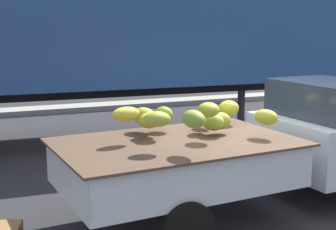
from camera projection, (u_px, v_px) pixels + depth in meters
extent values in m
plane|color=#28282B|center=(249.00, 204.00, 6.87)|extent=(220.00, 220.00, 0.00)
cube|color=gray|center=(101.00, 107.00, 14.61)|extent=(80.00, 0.80, 0.16)
cube|color=silver|center=(336.00, 141.00, 7.25)|extent=(2.21, 1.90, 0.78)
cube|color=#28333D|center=(328.00, 99.00, 7.04)|extent=(1.26, 1.62, 0.52)
cube|color=silver|center=(177.00, 180.00, 6.08)|extent=(2.98, 1.97, 0.08)
cube|color=silver|center=(149.00, 145.00, 6.77)|extent=(2.83, 0.30, 0.44)
cube|color=silver|center=(213.00, 179.00, 5.29)|extent=(2.83, 0.30, 0.44)
cube|color=silver|center=(266.00, 147.00, 6.65)|extent=(0.20, 1.73, 0.44)
cube|color=silver|center=(67.00, 175.00, 5.41)|extent=(0.20, 1.73, 0.44)
cube|color=#B21914|center=(148.00, 148.00, 6.80)|extent=(2.71, 0.25, 0.07)
cube|color=brown|center=(177.00, 142.00, 5.99)|extent=(3.11, 2.10, 0.03)
ellipsoid|color=olive|center=(194.00, 119.00, 5.33)|extent=(0.25, 0.36, 0.20)
ellipsoid|color=gold|center=(126.00, 114.00, 5.82)|extent=(0.41, 0.27, 0.17)
ellipsoid|color=olive|center=(164.00, 115.00, 6.49)|extent=(0.31, 0.34, 0.23)
ellipsoid|color=gold|center=(150.00, 120.00, 6.16)|extent=(0.38, 0.37, 0.20)
ellipsoid|color=gold|center=(205.00, 115.00, 6.69)|extent=(0.26, 0.31, 0.18)
ellipsoid|color=#8CA331|center=(213.00, 122.00, 6.26)|extent=(0.34, 0.40, 0.23)
ellipsoid|color=gold|center=(154.00, 120.00, 6.04)|extent=(0.32, 0.33, 0.18)
ellipsoid|color=gold|center=(144.00, 116.00, 6.44)|extent=(0.38, 0.44, 0.23)
ellipsoid|color=gold|center=(229.00, 108.00, 6.93)|extent=(0.36, 0.32, 0.22)
ellipsoid|color=olive|center=(202.00, 117.00, 6.39)|extent=(0.30, 0.35, 0.24)
ellipsoid|color=gold|center=(266.00, 117.00, 6.12)|extent=(0.31, 0.39, 0.20)
ellipsoid|color=#92A02C|center=(221.00, 121.00, 6.35)|extent=(0.29, 0.23, 0.23)
ellipsoid|color=#9BA930|center=(157.00, 119.00, 5.43)|extent=(0.36, 0.31, 0.18)
ellipsoid|color=#929E2A|center=(209.00, 110.00, 5.96)|extent=(0.32, 0.34, 0.18)
cylinder|color=black|center=(299.00, 157.00, 8.09)|extent=(0.66, 0.26, 0.64)
cylinder|color=black|center=(127.00, 185.00, 6.71)|extent=(0.66, 0.26, 0.64)
cylinder|color=black|center=(185.00, 229.00, 5.24)|extent=(0.66, 0.26, 0.64)
cube|color=navy|center=(107.00, 20.00, 10.39)|extent=(12.08, 2.90, 2.70)
cube|color=black|center=(109.00, 90.00, 10.66)|extent=(11.05, 0.76, 0.30)
cylinder|color=#38383A|center=(241.00, 103.00, 11.86)|extent=(0.18, 0.18, 1.25)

